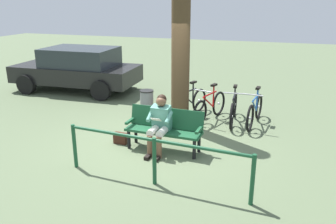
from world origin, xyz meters
name	(u,v)px	position (x,y,z in m)	size (l,w,h in m)	color
ground_plane	(154,145)	(0.00, 0.00, 0.00)	(40.00, 40.00, 0.00)	#566647
bench	(165,126)	(-0.29, 0.09, 0.51)	(1.62, 0.54, 0.87)	#194C2D
person_reading	(160,121)	(-0.23, 0.25, 0.66)	(0.50, 0.78, 1.20)	#4C8C7A
handbag	(121,138)	(0.73, 0.13, 0.12)	(0.30, 0.14, 0.24)	#3F1E14
tree_trunk	(181,41)	(-0.18, -1.39, 2.09)	(0.44, 0.44, 4.17)	#4C3823
litter_bin	(147,107)	(0.67, -1.30, 0.43)	(0.35, 0.35, 0.85)	slate
bicycle_black	(255,111)	(-1.95, -2.00, 0.36)	(0.48, 1.67, 0.94)	black
bicycle_blue	(233,109)	(-1.42, -2.00, 0.36)	(0.48, 1.68, 0.94)	black
bicycle_red	(210,107)	(-0.81, -1.98, 0.36)	(0.62, 1.63, 0.94)	black
bicycle_purple	(189,104)	(-0.22, -2.11, 0.36)	(0.66, 1.61, 0.94)	black
railing_fence	(154,152)	(-0.59, 1.53, 0.60)	(3.33, 0.32, 0.85)	#194C2D
parked_car	(78,68)	(4.10, -3.60, 0.77)	(4.25, 2.12, 1.47)	black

